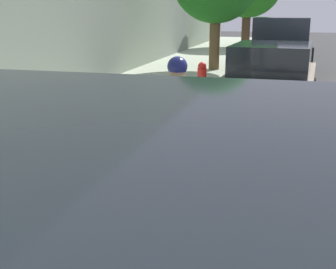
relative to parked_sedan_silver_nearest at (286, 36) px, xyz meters
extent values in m
plane|color=#303030|center=(-0.67, 11.76, -0.75)|extent=(62.82, 62.82, 0.00)
cube|color=#A7B199|center=(3.05, 11.76, -0.67)|extent=(3.71, 39.26, 0.16)
cube|color=gray|center=(1.12, 11.76, -0.67)|extent=(0.16, 39.26, 0.16)
cube|color=white|center=(-0.35, 11.76, -0.75)|extent=(0.12, 39.26, 0.01)
cube|color=#B7BABF|center=(0.00, 0.00, -0.15)|extent=(2.04, 4.50, 0.64)
cube|color=black|center=(0.00, 0.00, 0.47)|extent=(1.68, 2.19, 0.60)
cylinder|color=black|center=(0.72, 1.41, -0.42)|extent=(0.26, 0.67, 0.66)
cylinder|color=black|center=(-0.89, 1.31, -0.42)|extent=(0.26, 0.67, 0.66)
cylinder|color=black|center=(0.89, -1.31, -0.42)|extent=(0.26, 0.67, 0.66)
cylinder|color=black|center=(-0.72, -1.41, -0.42)|extent=(0.26, 0.67, 0.66)
cube|color=black|center=(-0.05, 10.09, 0.00)|extent=(2.07, 5.34, 0.80)
cube|color=black|center=(-0.07, 11.02, 0.80)|extent=(1.75, 1.53, 0.80)
cube|color=black|center=(-0.03, 8.90, 0.46)|extent=(1.91, 2.69, 0.12)
cylinder|color=black|center=(0.82, 11.76, -0.35)|extent=(0.24, 0.80, 0.80)
cylinder|color=black|center=(-0.98, 11.72, -0.35)|extent=(0.24, 0.80, 0.80)
cylinder|color=black|center=(0.88, 8.47, -0.35)|extent=(0.24, 0.80, 0.80)
cylinder|color=black|center=(-0.92, 8.43, -0.35)|extent=(0.24, 0.80, 0.80)
cube|color=tan|center=(-0.10, 16.57, -0.15)|extent=(1.98, 4.48, 0.64)
cube|color=black|center=(-0.10, 16.57, 0.47)|extent=(1.65, 2.18, 0.60)
cylinder|color=black|center=(0.78, 17.90, -0.42)|extent=(0.25, 0.67, 0.66)
cylinder|color=black|center=(-0.84, 17.98, -0.42)|extent=(0.25, 0.67, 0.66)
cylinder|color=black|center=(0.64, 15.17, -0.42)|extent=(0.25, 0.67, 0.66)
cylinder|color=black|center=(-0.98, 15.25, -0.42)|extent=(0.25, 0.67, 0.66)
torus|color=black|center=(0.15, 21.48, -0.42)|extent=(0.65, 0.26, 0.67)
torus|color=black|center=(1.14, 21.15, -0.42)|extent=(0.65, 0.26, 0.67)
cylinder|color=#1926A5|center=(0.52, 21.36, -0.33)|extent=(0.62, 0.24, 0.50)
cylinder|color=#1926A5|center=(0.87, 21.24, -0.34)|extent=(0.14, 0.08, 0.46)
cylinder|color=#1926A5|center=(0.57, 21.34, -0.11)|extent=(0.70, 0.27, 0.05)
cylinder|color=#1926A5|center=(0.98, 21.20, -0.49)|extent=(0.35, 0.15, 0.18)
cylinder|color=#1926A5|center=(1.03, 21.18, -0.27)|extent=(0.26, 0.12, 0.32)
cylinder|color=#1926A5|center=(0.19, 21.47, -0.26)|extent=(0.12, 0.07, 0.33)
cube|color=black|center=(0.92, 21.22, -0.08)|extent=(0.26, 0.17, 0.05)
cylinder|color=black|center=(0.23, 21.46, -0.04)|extent=(0.17, 0.44, 0.03)
cylinder|color=#C6B284|center=(0.90, 20.95, -0.35)|extent=(0.15, 0.15, 0.81)
cylinder|color=#C6B284|center=(0.80, 20.78, -0.35)|extent=(0.15, 0.15, 0.81)
cube|color=white|center=(0.85, 20.86, 0.34)|extent=(0.39, 0.44, 0.57)
cylinder|color=white|center=(0.98, 21.09, 0.31)|extent=(0.10, 0.10, 0.54)
cylinder|color=white|center=(0.71, 20.64, 0.31)|extent=(0.10, 0.10, 0.54)
sphere|color=#9B7652|center=(0.85, 20.86, 0.74)|extent=(0.23, 0.23, 0.23)
sphere|color=navy|center=(0.85, 20.86, 0.78)|extent=(0.25, 0.25, 0.25)
cube|color=black|center=(1.02, 20.76, 0.36)|extent=(0.31, 0.35, 0.44)
cylinder|color=brown|center=(2.15, 0.67, 0.55)|extent=(0.47, 0.47, 2.28)
cylinder|color=brown|center=(2.15, 10.68, 0.52)|extent=(0.36, 0.36, 2.21)
cylinder|color=red|center=(1.55, 15.79, -0.24)|extent=(0.22, 0.22, 0.70)
sphere|color=red|center=(1.55, 15.79, 0.15)|extent=(0.20, 0.20, 0.20)
camera|label=1|loc=(-0.55, 26.26, 1.48)|focal=47.69mm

